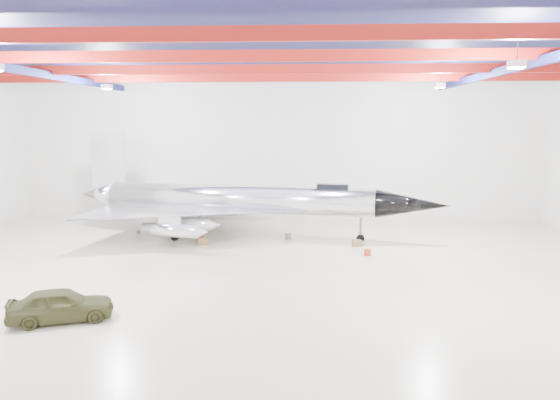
{
  "coord_description": "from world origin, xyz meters",
  "views": [
    {
      "loc": [
        2.31,
        -27.18,
        7.57
      ],
      "look_at": [
        0.77,
        2.0,
        3.37
      ],
      "focal_mm": 35.0,
      "sensor_mm": 36.0,
      "label": 1
    }
  ],
  "objects": [
    {
      "name": "floor",
      "position": [
        0.0,
        0.0,
        0.0
      ],
      "size": [
        40.0,
        40.0,
        0.0
      ],
      "primitive_type": "plane",
      "color": "beige",
      "rests_on": "ground"
    },
    {
      "name": "wall_back",
      "position": [
        0.0,
        15.0,
        5.5
      ],
      "size": [
        40.0,
        0.0,
        40.0
      ],
      "primitive_type": "plane",
      "rotation": [
        1.57,
        0.0,
        0.0
      ],
      "color": "silver",
      "rests_on": "floor"
    },
    {
      "name": "ceiling",
      "position": [
        0.0,
        0.0,
        11.0
      ],
      "size": [
        40.0,
        40.0,
        0.0
      ],
      "primitive_type": "plane",
      "rotation": [
        3.14,
        0.0,
        0.0
      ],
      "color": "#0A0F38",
      "rests_on": "wall_back"
    },
    {
      "name": "ceiling_structure",
      "position": [
        0.0,
        0.0,
        10.32
      ],
      "size": [
        39.5,
        29.5,
        1.08
      ],
      "color": "maroon",
      "rests_on": "ceiling"
    },
    {
      "name": "jet_aircraft",
      "position": [
        -2.37,
        8.31,
        2.25
      ],
      "size": [
        25.04,
        16.65,
        6.86
      ],
      "rotation": [
        0.0,
        0.0,
        -0.18
      ],
      "color": "silver",
      "rests_on": "floor"
    },
    {
      "name": "jeep",
      "position": [
        -7.1,
        -7.64,
        0.65
      ],
      "size": [
        4.14,
        2.8,
        1.31
      ],
      "primitive_type": "imported",
      "rotation": [
        0.0,
        0.0,
        1.93
      ],
      "color": "#3B3C1E",
      "rests_on": "floor"
    },
    {
      "name": "crate_ply",
      "position": [
        -4.23,
        5.66,
        0.21
      ],
      "size": [
        0.7,
        0.61,
        0.41
      ],
      "primitive_type": "cube",
      "rotation": [
        0.0,
        0.0,
        0.28
      ],
      "color": "olive",
      "rests_on": "floor"
    },
    {
      "name": "toolbox_red",
      "position": [
        -4.6,
        6.77,
        0.16
      ],
      "size": [
        0.52,
        0.45,
        0.32
      ],
      "primitive_type": "cube",
      "rotation": [
        0.0,
        0.0,
        0.2
      ],
      "color": "#AA3011",
      "rests_on": "floor"
    },
    {
      "name": "parts_bin",
      "position": [
        5.31,
        5.79,
        0.19
      ],
      "size": [
        0.64,
        0.57,
        0.38
      ],
      "primitive_type": "cube",
      "rotation": [
        0.0,
        0.0,
        0.29
      ],
      "color": "olive",
      "rests_on": "floor"
    },
    {
      "name": "crate_small",
      "position": [
        -9.15,
        8.68,
        0.13
      ],
      "size": [
        0.45,
        0.4,
        0.27
      ],
      "primitive_type": "cube",
      "rotation": [
        0.0,
        0.0,
        0.29
      ],
      "color": "#59595B",
      "rests_on": "floor"
    },
    {
      "name": "tool_chest",
      "position": [
        5.7,
        3.4,
        0.18
      ],
      "size": [
        0.5,
        0.5,
        0.36
      ],
      "primitive_type": "cylinder",
      "rotation": [
        0.0,
        0.0,
        -0.29
      ],
      "color": "#AA3011",
      "rests_on": "floor"
    },
    {
      "name": "spares_box",
      "position": [
        1.0,
        7.59,
        0.18
      ],
      "size": [
        0.45,
        0.45,
        0.37
      ],
      "primitive_type": "cylinder",
      "rotation": [
        0.0,
        0.0,
        0.11
      ],
      "color": "#59595B",
      "rests_on": "floor"
    }
  ]
}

